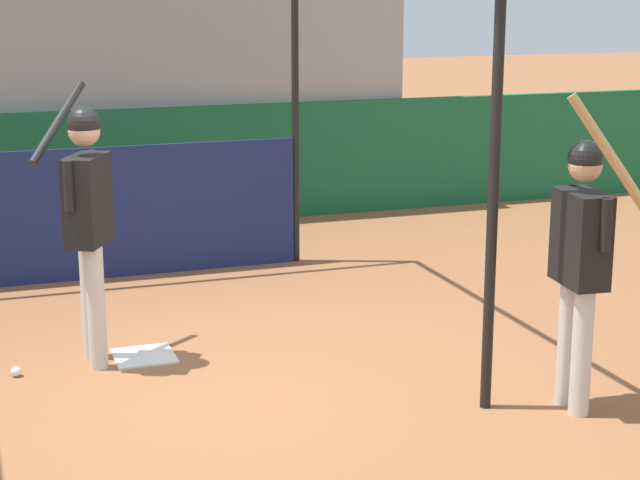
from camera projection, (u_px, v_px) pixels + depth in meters
name	position (u px, v px, depth m)	size (l,w,h in m)	color
ground_plane	(232.00, 396.00, 7.14)	(60.00, 60.00, 0.00)	#935B38
outfield_wall	(110.00, 170.00, 11.80)	(24.00, 0.12, 1.34)	#196038
bleacher_section	(82.00, 63.00, 13.45)	(7.05, 4.00, 3.42)	#9E9E99
batting_cage	(86.00, 159.00, 9.01)	(4.24, 4.06, 2.98)	black
home_plate	(144.00, 356.00, 7.88)	(0.44, 0.44, 0.02)	white
player_batter	(87.00, 209.00, 7.51)	(0.59, 0.93, 1.99)	silver
player_waiting	(581.00, 250.00, 6.68)	(0.52, 0.80, 2.07)	silver
baseball	(16.00, 371.00, 7.49)	(0.07, 0.07, 0.07)	white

